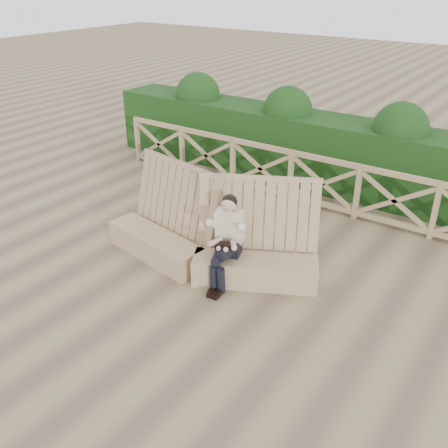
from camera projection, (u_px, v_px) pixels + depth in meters
The scene contains 5 objects.
ground at pixel (220, 290), 7.53m from camera, with size 60.00×60.00×0.00m, color brown.
bench at pixel (205, 245), 7.97m from camera, with size 3.71×1.55×1.55m.
woman at pixel (227, 238), 7.48m from camera, with size 0.53×0.92×1.40m.
guardrail at pixel (322, 183), 9.83m from camera, with size 10.10×0.09×1.10m.
hedge at pixel (347, 157), 10.61m from camera, with size 12.00×1.20×1.50m, color black.
Camera 1 is at (3.63, -5.07, 4.34)m, focal length 40.00 mm.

